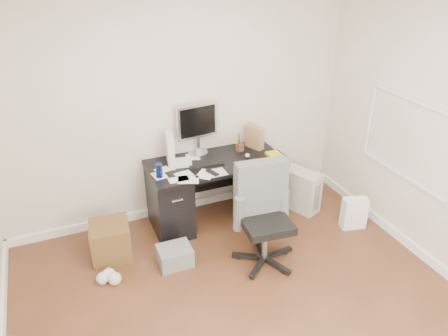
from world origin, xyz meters
The scene contains 18 objects.
ground centered at (0.00, 0.00, 0.00)m, with size 4.00×4.00×0.00m, color #482B17.
room_shell centered at (0.03, 0.03, 1.66)m, with size 4.02×4.02×2.71m.
desk centered at (0.30, 1.65, 0.40)m, with size 1.50×0.70×0.75m.
loose_papers centered at (0.10, 1.60, 0.75)m, with size 1.10×0.60×0.00m, color silver, non-canonical shape.
lcd_monitor centered at (0.18, 1.91, 1.05)m, with size 0.48×0.28×0.61m, color silver, non-canonical shape.
keyboard centered at (0.17, 1.61, 0.76)m, with size 0.39×0.13×0.02m, color black.
computer_mouse centered at (0.65, 1.58, 0.78)m, with size 0.06×0.06×0.06m, color silver.
travel_mug centered at (-0.37, 1.53, 0.83)m, with size 0.07×0.07×0.15m, color navy.
white_binder centered at (-0.18, 1.78, 0.92)m, with size 0.14×0.29×0.34m, color silver.
magazine_file centered at (0.86, 1.81, 0.88)m, with size 0.11×0.23×0.27m, color #8F6545.
pen_cup centered at (0.66, 1.80, 0.86)m, with size 0.09×0.09×0.21m, color #5B321A, non-canonical shape.
yellow_book centered at (0.96, 1.48, 0.77)m, with size 0.16×0.21×0.04m, color #D0CA16.
paper_remote centered at (0.18, 1.40, 0.76)m, with size 0.25×0.20×0.02m, color silver, non-canonical shape.
office_chair centered at (0.46, 0.73, 0.53)m, with size 0.60×0.60×1.06m, color #4D504D, non-canonical shape.
pc_tower centered at (1.31, 1.47, 0.25)m, with size 0.22×0.50×0.50m, color #A6A096.
shopping_bag centered at (1.67, 0.88, 0.19)m, with size 0.27×0.19×0.37m, color white.
wicker_basket centered at (-0.96, 1.42, 0.20)m, with size 0.39×0.39×0.39m, color #482A15.
desk_printer centered at (-0.39, 1.04, 0.10)m, with size 0.33×0.27×0.20m, color slate.
Camera 1 is at (-1.28, -2.37, 2.93)m, focal length 35.00 mm.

